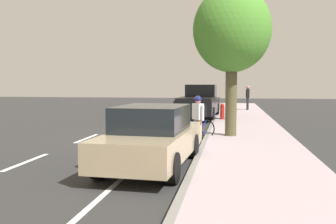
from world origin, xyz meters
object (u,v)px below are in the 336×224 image
object	(u,v)px
parked_sedan_tan_second	(152,137)
pedestrian_on_phone	(248,96)
street_tree_near_cyclist	(232,31)
parked_pickup_black_mid	(199,103)
bicycle_at_curb	(193,129)
street_tree_mid_block	(231,42)
fire_hydrant	(222,111)
cyclist_with_backpack	(199,114)

from	to	relation	value
parked_sedan_tan_second	pedestrian_on_phone	distance (m)	18.67
street_tree_near_cyclist	parked_sedan_tan_second	bearing A→B (deg)	-110.59
parked_pickup_black_mid	bicycle_at_curb	world-z (taller)	parked_pickup_black_mid
parked_pickup_black_mid	street_tree_mid_block	xyz separation A→B (m)	(1.78, -1.55, 3.26)
bicycle_at_curb	pedestrian_on_phone	world-z (taller)	pedestrian_on_phone
parked_pickup_black_mid	pedestrian_on_phone	distance (m)	6.43
bicycle_at_curb	street_tree_near_cyclist	distance (m)	3.83
parked_pickup_black_mid	bicycle_at_curb	size ratio (longest dim) A/B	3.54
pedestrian_on_phone	fire_hydrant	world-z (taller)	pedestrian_on_phone
pedestrian_on_phone	fire_hydrant	bearing A→B (deg)	-102.84
street_tree_near_cyclist	street_tree_mid_block	distance (m)	6.11
street_tree_near_cyclist	pedestrian_on_phone	world-z (taller)	street_tree_near_cyclist
cyclist_with_backpack	parked_sedan_tan_second	bearing A→B (deg)	-100.84
parked_pickup_black_mid	street_tree_mid_block	bearing A→B (deg)	-40.96
street_tree_near_cyclist	street_tree_mid_block	world-z (taller)	street_tree_near_cyclist
bicycle_at_curb	cyclist_with_backpack	distance (m)	0.77
bicycle_at_curb	pedestrian_on_phone	bearing A→B (deg)	79.62
parked_sedan_tan_second	cyclist_with_backpack	bearing A→B (deg)	79.16
cyclist_with_backpack	fire_hydrant	xyz separation A→B (m)	(0.68, 7.07, -0.43)
cyclist_with_backpack	fire_hydrant	distance (m)	7.12
cyclist_with_backpack	pedestrian_on_phone	world-z (taller)	pedestrian_on_phone
pedestrian_on_phone	fire_hydrant	xyz separation A→B (m)	(-1.64, -7.18, -0.55)
parked_pickup_black_mid	cyclist_with_backpack	distance (m)	8.59
parked_pickup_black_mid	pedestrian_on_phone	bearing A→B (deg)	62.32
street_tree_mid_block	pedestrian_on_phone	distance (m)	7.95
parked_pickup_black_mid	street_tree_mid_block	world-z (taller)	street_tree_mid_block
parked_sedan_tan_second	street_tree_mid_block	xyz separation A→B (m)	(1.91, 11.18, 3.41)
parked_sedan_tan_second	cyclist_with_backpack	size ratio (longest dim) A/B	2.77
street_tree_near_cyclist	fire_hydrant	distance (m)	7.04
street_tree_near_cyclist	pedestrian_on_phone	size ratio (longest dim) A/B	3.14
parked_sedan_tan_second	fire_hydrant	world-z (taller)	parked_sedan_tan_second
bicycle_at_curb	cyclist_with_backpack	xyz separation A→B (m)	(0.22, -0.43, 0.60)
parked_pickup_black_mid	street_tree_near_cyclist	world-z (taller)	street_tree_near_cyclist
bicycle_at_curb	street_tree_mid_block	distance (m)	7.71
parked_pickup_black_mid	fire_hydrant	world-z (taller)	parked_pickup_black_mid
parked_sedan_tan_second	fire_hydrant	distance (m)	11.32
street_tree_near_cyclist	pedestrian_on_phone	xyz separation A→B (m)	(1.20, 13.34, -2.84)
street_tree_near_cyclist	pedestrian_on_phone	bearing A→B (deg)	84.85
parked_sedan_tan_second	cyclist_with_backpack	distance (m)	4.23
bicycle_at_curb	street_tree_near_cyclist	world-z (taller)	street_tree_near_cyclist
street_tree_mid_block	parked_pickup_black_mid	bearing A→B (deg)	139.04
parked_sedan_tan_second	cyclist_with_backpack	xyz separation A→B (m)	(0.80, 4.15, 0.23)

